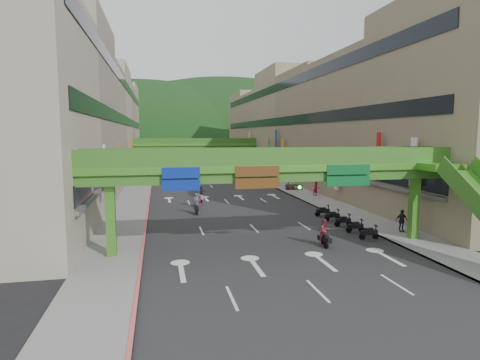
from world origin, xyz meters
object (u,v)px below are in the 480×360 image
at_px(scooter_rider_near, 196,204).
at_px(car_yellow, 230,173).
at_px(overpass_near, 290,176).
at_px(car_silver, 163,173).
at_px(pedestrian_red, 316,190).
at_px(scooter_rider_mid, 325,232).

relative_size(scooter_rider_near, car_yellow, 0.55).
xyz_separation_m(overpass_near, car_silver, (-7.93, 50.66, -4.57)).
bearing_deg(overpass_near, pedestrian_red, 63.36).
bearing_deg(car_yellow, pedestrian_red, -69.12).
bearing_deg(scooter_rider_mid, car_yellow, 87.94).
bearing_deg(car_yellow, overpass_near, -88.30).
height_order(scooter_rider_near, car_yellow, scooter_rider_near).
height_order(car_silver, pedestrian_red, pedestrian_red).
relative_size(car_yellow, pedestrian_red, 2.08).
bearing_deg(scooter_rider_mid, scooter_rider_near, 120.45).
bearing_deg(scooter_rider_near, car_yellow, 74.36).
xyz_separation_m(scooter_rider_near, car_silver, (-2.76, 36.92, -0.38)).
distance_m(overpass_near, pedestrian_red, 24.84).
bearing_deg(scooter_rider_near, overpass_near, -69.36).
xyz_separation_m(overpass_near, pedestrian_red, (10.97, 21.87, -4.27)).
relative_size(scooter_rider_near, car_silver, 0.56).
xyz_separation_m(scooter_rider_near, car_yellow, (9.64, 34.44, -0.35)).
height_order(scooter_rider_near, scooter_rider_mid, scooter_rider_near).
distance_m(overpass_near, scooter_rider_near, 15.27).
bearing_deg(overpass_near, car_yellow, 84.70).
height_order(car_silver, car_yellow, car_yellow).
bearing_deg(overpass_near, car_silver, 98.90).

